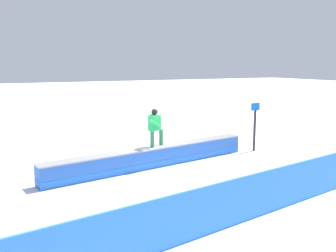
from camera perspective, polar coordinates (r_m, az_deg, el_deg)
The scene contains 5 objects.
ground_plane at distance 12.74m, azimuth -2.33°, elevation -6.28°, with size 120.00×120.00×0.00m, color white.
grind_box at distance 12.66m, azimuth -2.34°, elevation -4.94°, with size 7.80×1.81×0.68m.
snowboarder at distance 12.46m, azimuth -2.00°, elevation -0.09°, with size 1.52×0.87×1.32m.
safety_fence at distance 8.52m, azimuth 11.83°, elevation -10.93°, with size 10.93×0.06×1.06m, color #2F7AEC.
trail_marker at distance 15.17m, azimuth 13.23°, elevation 0.09°, with size 0.40×0.10×1.95m.
Camera 1 is at (5.03, 11.17, 3.49)m, focal length 39.52 mm.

